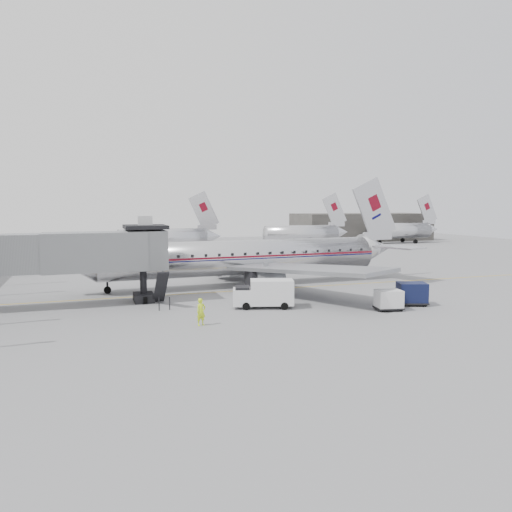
{
  "coord_description": "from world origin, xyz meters",
  "views": [
    {
      "loc": [
        -13.78,
        -38.07,
        8.07
      ],
      "look_at": [
        1.45,
        6.13,
        3.2
      ],
      "focal_mm": 35.0,
      "sensor_mm": 36.0,
      "label": 1
    }
  ],
  "objects_px": {
    "baggage_cart_white": "(389,300)",
    "service_van": "(264,293)",
    "airliner": "(249,257)",
    "ramp_worker": "(201,312)",
    "baggage_cart_navy": "(412,293)"
  },
  "relations": [
    {
      "from": "airliner",
      "to": "ramp_worker",
      "type": "xyz_separation_m",
      "value": [
        -8.37,
        -15.03,
        -1.87
      ]
    },
    {
      "from": "baggage_cart_navy",
      "to": "ramp_worker",
      "type": "distance_m",
      "value": 17.55
    },
    {
      "from": "ramp_worker",
      "to": "airliner",
      "type": "bearing_deg",
      "value": 41.86
    },
    {
      "from": "baggage_cart_navy",
      "to": "service_van",
      "type": "bearing_deg",
      "value": -174.42
    },
    {
      "from": "service_van",
      "to": "baggage_cart_white",
      "type": "height_order",
      "value": "service_van"
    },
    {
      "from": "service_van",
      "to": "ramp_worker",
      "type": "relative_size",
      "value": 2.73
    },
    {
      "from": "airliner",
      "to": "service_van",
      "type": "bearing_deg",
      "value": -104.89
    },
    {
      "from": "baggage_cart_white",
      "to": "service_van",
      "type": "bearing_deg",
      "value": 165.81
    },
    {
      "from": "service_van",
      "to": "baggage_cart_white",
      "type": "xyz_separation_m",
      "value": [
        8.68,
        -3.98,
        -0.33
      ]
    },
    {
      "from": "airliner",
      "to": "baggage_cart_navy",
      "type": "relative_size",
      "value": 12.71
    },
    {
      "from": "airliner",
      "to": "ramp_worker",
      "type": "relative_size",
      "value": 19.14
    },
    {
      "from": "service_van",
      "to": "baggage_cart_white",
      "type": "relative_size",
      "value": 2.25
    },
    {
      "from": "baggage_cart_navy",
      "to": "baggage_cart_white",
      "type": "distance_m",
      "value": 3.11
    },
    {
      "from": "airliner",
      "to": "ramp_worker",
      "type": "bearing_deg",
      "value": -121.52
    },
    {
      "from": "airliner",
      "to": "baggage_cart_white",
      "type": "xyz_separation_m",
      "value": [
        6.24,
        -14.99,
        -1.96
      ]
    }
  ]
}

